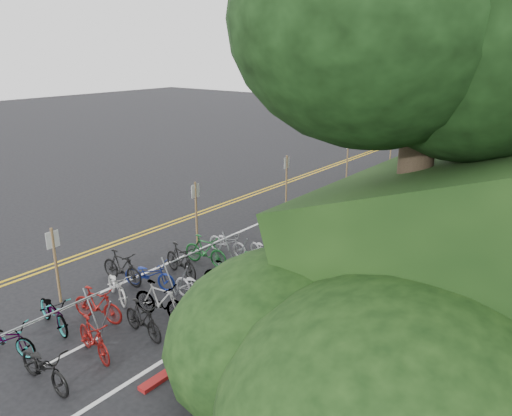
{
  "coord_description": "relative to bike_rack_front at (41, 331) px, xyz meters",
  "views": [
    {
      "loc": [
        13.34,
        -7.71,
        7.24
      ],
      "look_at": [
        2.04,
        6.84,
        1.3
      ],
      "focal_mm": 35.0,
      "sensor_mm": 36.0,
      "label": 1
    }
  ],
  "objects": [
    {
      "name": "signposts_rest",
      "position": [
        -2.52,
        16.76,
        0.49
      ],
      "size": [
        0.08,
        18.4,
        2.5
      ],
      "color": "brown",
      "rests_on": "ground"
    },
    {
      "name": "bike_valet",
      "position": [
        -0.24,
        3.68,
        -0.45
      ],
      "size": [
        3.43,
        10.2,
        1.1
      ],
      "color": "slate",
      "rests_on": "ground"
    },
    {
      "name": "bike_rack_front",
      "position": [
        0.0,
        0.0,
        0.0
      ],
      "size": [
        1.19,
        3.31,
        1.27
      ],
      "color": "gray",
      "rests_on": "ground"
    },
    {
      "name": "bike_front",
      "position": [
        -2.13,
        3.93,
        -0.39
      ],
      "size": [
        0.58,
        1.83,
        1.09
      ],
      "primitive_type": "imported",
      "rotation": [
        0.0,
        0.0,
        1.61
      ],
      "color": "black",
      "rests_on": "ground"
    },
    {
      "name": "road_markings",
      "position": [
        -2.49,
        12.85,
        -0.93
      ],
      "size": [
        7.47,
        80.0,
        0.01
      ],
      "color": "gold",
      "rests_on": "ground"
    },
    {
      "name": "bike_racks_rest",
      "position": [
        -0.12,
        15.76,
        -0.08
      ],
      "size": [
        1.14,
        23.0,
        1.17
      ],
      "color": "gray",
      "rests_on": "ground"
    },
    {
      "name": "red_curb",
      "position": [
        2.58,
        14.76,
        -0.89
      ],
      "size": [
        0.25,
        28.0,
        0.1
      ],
      "primitive_type": "cube",
      "color": "maroon",
      "rests_on": "ground"
    },
    {
      "name": "signpost_near",
      "position": [
        -2.56,
        1.98,
        0.41
      ],
      "size": [
        0.08,
        0.4,
        2.35
      ],
      "color": "brown",
      "rests_on": "ground"
    },
    {
      "name": "ground",
      "position": [
        -3.12,
        2.76,
        -0.94
      ],
      "size": [
        120.0,
        120.0,
        0.0
      ],
      "primitive_type": "plane",
      "color": "black",
      "rests_on": "ground"
    }
  ]
}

